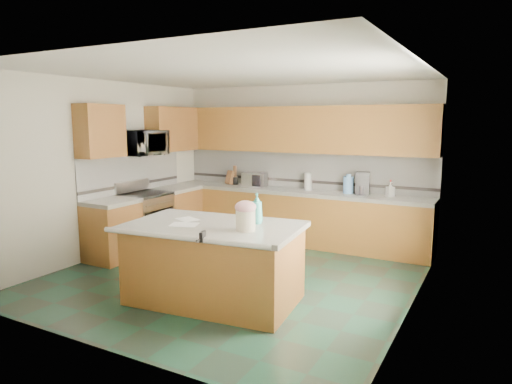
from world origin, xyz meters
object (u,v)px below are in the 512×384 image
Objects in this scene: island_base at (214,265)px; coffee_maker at (363,183)px; soap_bottle_island at (257,208)px; island_top at (214,226)px; knife_block at (231,178)px; treat_jar at (246,220)px; toaster_oven at (255,180)px.

island_base is 5.16× the size of coffee_maker.
soap_bottle_island reaches higher than island_base.
island_top is 7.86× the size of knife_block.
treat_jar is (0.48, -0.10, 0.14)m from island_top.
knife_block is at bearing 105.11° from treat_jar.
treat_jar reaches higher than island_top.
knife_block is 0.69× the size of coffee_maker.
knife_block is at bearing 111.90° from island_base.
toaster_oven is (-1.46, 2.63, -0.06)m from soap_bottle_island.
coffee_maker is at bearing 62.75° from treat_jar.
knife_block reaches higher than treat_jar.
coffee_maker is at bearing 66.31° from island_base.
treat_jar is 3.61m from knife_block.
island_top reaches higher than island_base.
island_top is at bearing -83.08° from toaster_oven.
coffee_maker is at bearing -12.02° from toaster_oven.
coffee_maker is at bearing 61.00° from soap_bottle_island.
treat_jar is (0.48, -0.10, 0.60)m from island_base.
island_top is 3.07m from toaster_oven.
soap_bottle_island is at bearing -113.01° from coffee_maker.
island_base is at bearing 173.75° from island_top.
soap_bottle_island is 3.01m from toaster_oven.
soap_bottle_island reaches higher than knife_block.
island_base is 3.33m from knife_block.
treat_jar is 3.35m from toaster_oven.
island_base is at bearing -42.70° from knife_block.
coffee_maker is (2.46, 0.03, 0.06)m from knife_block.
island_base is 8.46× the size of treat_jar.
island_top is 3.28m from knife_block.
toaster_oven is at bearing 168.36° from coffee_maker.
knife_block is at bearing 167.10° from toaster_oven.
toaster_oven reaches higher than island_base.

